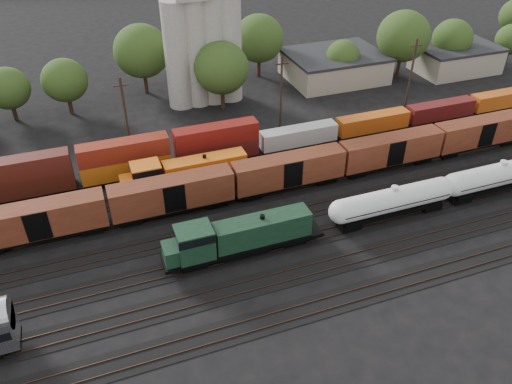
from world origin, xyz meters
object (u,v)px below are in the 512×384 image
object	(u,v)px
tank_car_a	(392,201)
grain_silo	(202,40)
green_locomotive	(235,237)
orange_locomotive	(182,173)

from	to	relation	value
tank_car_a	grain_silo	world-z (taller)	grain_silo
green_locomotive	grain_silo	bearing A→B (deg)	79.17
green_locomotive	grain_silo	size ratio (longest dim) A/B	0.63
green_locomotive	tank_car_a	xyz separation A→B (m)	(20.02, -0.00, -0.10)
tank_car_a	orange_locomotive	world-z (taller)	orange_locomotive
grain_silo	orange_locomotive	bearing A→B (deg)	-111.43
tank_car_a	orange_locomotive	xyz separation A→B (m)	(-22.38, 15.00, -0.03)
green_locomotive	grain_silo	distance (m)	42.60
green_locomotive	tank_car_a	distance (m)	20.02
tank_car_a	grain_silo	distance (m)	43.63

